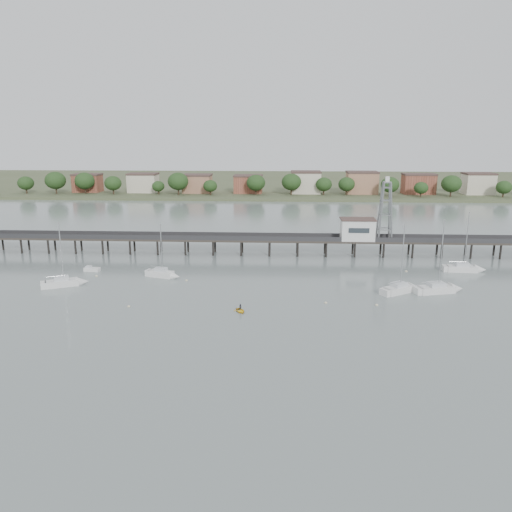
{
  "coord_description": "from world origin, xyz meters",
  "views": [
    {
      "loc": [
        6.3,
        -61.27,
        29.43
      ],
      "look_at": [
        1.02,
        42.0,
        4.0
      ],
      "focal_mm": 35.0,
      "sensor_mm": 36.0,
      "label": 1
    }
  ],
  "objects": [
    {
      "name": "pier",
      "position": [
        0.0,
        60.0,
        3.79
      ],
      "size": [
        150.0,
        5.0,
        5.5
      ],
      "color": "#2D2823",
      "rests_on": "ground"
    },
    {
      "name": "sailboat_a",
      "position": [
        -35.78,
        31.71,
        0.64
      ],
      "size": [
        8.36,
        5.74,
        13.48
      ],
      "rotation": [
        0.0,
        0.0,
        0.46
      ],
      "color": "silver",
      "rests_on": "ground"
    },
    {
      "name": "yellow_dinghy",
      "position": [
        -0.45,
        18.47,
        0.0
      ],
      "size": [
        1.89,
        1.31,
        2.58
      ],
      "primitive_type": "imported",
      "rotation": [
        0.0,
        0.0,
        0.46
      ],
      "color": "yellow",
      "rests_on": "ground"
    },
    {
      "name": "sailboat_d",
      "position": [
        37.38,
        31.2,
        0.63
      ],
      "size": [
        9.47,
        4.84,
        14.94
      ],
      "rotation": [
        0.0,
        0.0,
        0.25
      ],
      "color": "silver",
      "rests_on": "ground"
    },
    {
      "name": "pier_building",
      "position": [
        25.0,
        60.0,
        6.67
      ],
      "size": [
        8.4,
        5.4,
        5.3
      ],
      "color": "silver",
      "rests_on": "ground"
    },
    {
      "name": "lattice_tower",
      "position": [
        31.5,
        60.0,
        11.1
      ],
      "size": [
        3.2,
        3.2,
        15.5
      ],
      "color": "slate",
      "rests_on": "ground"
    },
    {
      "name": "sailboat_c",
      "position": [
        29.88,
        31.13,
        0.64
      ],
      "size": [
        8.38,
        6.76,
        13.93
      ],
      "rotation": [
        0.0,
        0.0,
        0.59
      ],
      "color": "silver",
      "rests_on": "ground"
    },
    {
      "name": "sailboat_e",
      "position": [
        47.35,
        46.28,
        0.64
      ],
      "size": [
        8.54,
        2.76,
        13.96
      ],
      "rotation": [
        0.0,
        0.0,
        -0.03
      ],
      "color": "silver",
      "rests_on": "ground"
    },
    {
      "name": "far_shore",
      "position": [
        0.36,
        239.58,
        0.95
      ],
      "size": [
        500.0,
        170.0,
        10.4
      ],
      "color": "#475133",
      "rests_on": "ground"
    },
    {
      "name": "dinghy_occupant",
      "position": [
        -0.45,
        18.47,
        0.0
      ],
      "size": [
        0.65,
        1.23,
        0.28
      ],
      "primitive_type": "imported",
      "rotation": [
        0.0,
        0.0,
        3.34
      ],
      "color": "black",
      "rests_on": "ground"
    },
    {
      "name": "mooring_buoys",
      "position": [
        8.05,
        29.67,
        0.08
      ],
      "size": [
        83.76,
        26.21,
        0.39
      ],
      "color": "beige",
      "rests_on": "ground"
    },
    {
      "name": "sailboat_b",
      "position": [
        -17.91,
        38.42,
        0.65
      ],
      "size": [
        7.48,
        4.24,
        11.98
      ],
      "rotation": [
        0.0,
        0.0,
        -0.32
      ],
      "color": "silver",
      "rests_on": "ground"
    },
    {
      "name": "white_tender",
      "position": [
        -35.23,
        42.44,
        0.41
      ],
      "size": [
        3.54,
        1.83,
        1.32
      ],
      "rotation": [
        0.0,
        0.0,
        -0.13
      ],
      "color": "silver",
      "rests_on": "ground"
    },
    {
      "name": "ground_plane",
      "position": [
        0.0,
        0.0,
        0.0
      ],
      "size": [
        500.0,
        500.0,
        0.0
      ],
      "primitive_type": "plane",
      "color": "slate",
      "rests_on": "ground"
    }
  ]
}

